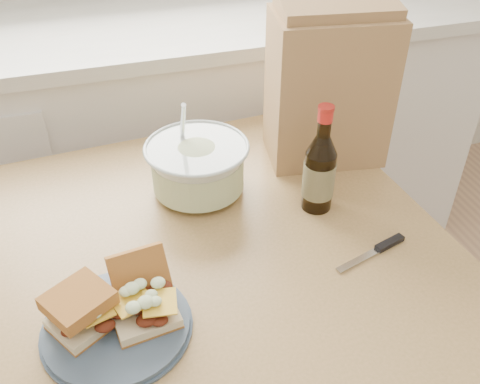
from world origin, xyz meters
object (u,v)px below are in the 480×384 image
object	(u,v)px
paper_bag	(328,89)
plate	(117,326)
dining_table	(218,282)
beer_bottle	(319,171)
coleslaw_bowl	(198,169)

from	to	relation	value
paper_bag	plate	bearing A→B (deg)	-135.27
dining_table	beer_bottle	world-z (taller)	beer_bottle
dining_table	plate	world-z (taller)	plate
dining_table	plate	bearing A→B (deg)	-148.18
dining_table	paper_bag	xyz separation A→B (m)	(0.34, 0.25, 0.29)
dining_table	paper_bag	size ratio (longest dim) A/B	2.78
beer_bottle	paper_bag	xyz separation A→B (m)	(0.10, 0.20, 0.08)
dining_table	paper_bag	distance (m)	0.51
beer_bottle	paper_bag	bearing A→B (deg)	52.53
coleslaw_bowl	paper_bag	distance (m)	0.36
coleslaw_bowl	paper_bag	size ratio (longest dim) A/B	0.65
plate	beer_bottle	distance (m)	0.51
plate	beer_bottle	world-z (taller)	beer_bottle
beer_bottle	paper_bag	distance (m)	0.24
plate	beer_bottle	xyz separation A→B (m)	(0.46, 0.21, 0.08)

